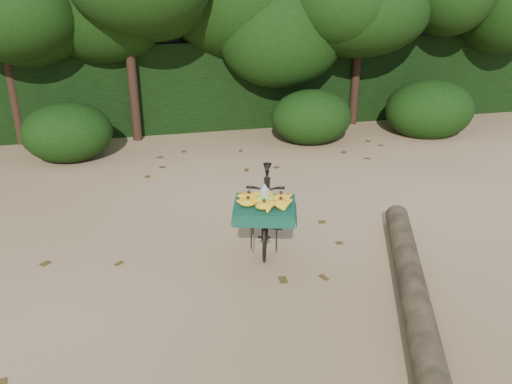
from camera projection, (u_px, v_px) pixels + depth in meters
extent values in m
plane|color=tan|center=(303.00, 260.00, 6.46)|extent=(80.00, 80.00, 0.00)
imported|color=black|center=(266.00, 207.00, 6.72)|extent=(0.86, 1.64, 0.95)
cube|color=black|center=(265.00, 205.00, 6.04)|extent=(0.44, 0.49, 0.02)
cube|color=#124730|center=(265.00, 204.00, 6.04)|extent=(0.81, 0.73, 0.01)
ellipsoid|color=#82AC29|center=(271.00, 200.00, 6.02)|extent=(0.09, 0.07, 0.10)
ellipsoid|color=#82AC29|center=(267.00, 198.00, 6.07)|extent=(0.09, 0.07, 0.10)
ellipsoid|color=#82AC29|center=(260.00, 198.00, 6.05)|extent=(0.09, 0.07, 0.10)
ellipsoid|color=#82AC29|center=(260.00, 201.00, 5.99)|extent=(0.09, 0.07, 0.10)
ellipsoid|color=#82AC29|center=(266.00, 202.00, 5.97)|extent=(0.09, 0.07, 0.10)
cylinder|color=#EAE5C6|center=(265.00, 196.00, 6.01)|extent=(0.11, 0.11, 0.14)
cylinder|color=brown|center=(415.00, 301.00, 5.44)|extent=(1.72, 3.87, 0.29)
cube|color=black|center=(217.00, 79.00, 11.74)|extent=(26.00, 1.80, 1.80)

